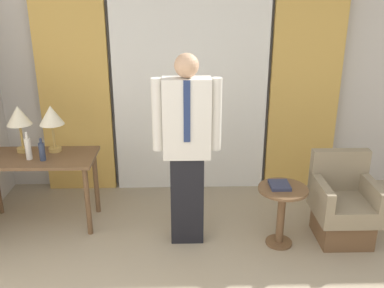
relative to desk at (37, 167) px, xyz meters
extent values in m
cube|color=beige|center=(1.51, 0.93, 0.74)|extent=(10.00, 0.06, 2.70)
cube|color=white|center=(1.51, 0.80, 0.68)|extent=(1.70, 0.06, 2.58)
cube|color=gold|center=(0.23, 0.80, 0.68)|extent=(0.77, 0.06, 2.58)
cube|color=gold|center=(2.79, 0.80, 0.68)|extent=(0.77, 0.06, 2.58)
cube|color=brown|center=(0.00, 0.00, 0.10)|extent=(1.14, 0.55, 0.03)
cylinder|color=brown|center=(0.51, -0.22, -0.27)|extent=(0.05, 0.05, 0.70)
cylinder|color=brown|center=(0.51, 0.22, -0.27)|extent=(0.05, 0.05, 0.70)
cylinder|color=tan|center=(-0.16, 0.14, 0.13)|extent=(0.12, 0.12, 0.04)
cylinder|color=tan|center=(-0.16, 0.14, 0.27)|extent=(0.02, 0.02, 0.24)
cone|color=beige|center=(-0.16, 0.14, 0.48)|extent=(0.24, 0.24, 0.19)
cylinder|color=tan|center=(0.16, 0.14, 0.13)|extent=(0.12, 0.12, 0.04)
cylinder|color=tan|center=(0.16, 0.14, 0.27)|extent=(0.02, 0.02, 0.24)
cone|color=beige|center=(0.16, 0.14, 0.48)|extent=(0.24, 0.24, 0.19)
cylinder|color=silver|center=(-0.03, -0.06, 0.22)|extent=(0.06, 0.06, 0.21)
cylinder|color=silver|center=(-0.03, -0.06, 0.35)|extent=(0.02, 0.02, 0.06)
cylinder|color=#2D3851|center=(0.10, -0.10, 0.20)|extent=(0.06, 0.06, 0.17)
cylinder|color=#2D3851|center=(0.10, -0.10, 0.31)|extent=(0.02, 0.02, 0.05)
cube|color=black|center=(1.45, -0.34, -0.19)|extent=(0.30, 0.16, 0.84)
cube|color=silver|center=(1.45, -0.34, 0.58)|extent=(0.41, 0.19, 0.70)
cube|color=navy|center=(1.45, -0.44, 0.67)|extent=(0.06, 0.01, 0.53)
cylinder|color=silver|center=(1.20, -0.34, 0.62)|extent=(0.09, 0.09, 0.63)
cylinder|color=silver|center=(1.70, -0.34, 0.62)|extent=(0.09, 0.09, 0.63)
sphere|color=tan|center=(1.45, -0.34, 1.04)|extent=(0.20, 0.20, 0.20)
cube|color=brown|center=(2.91, -0.37, -0.49)|extent=(0.46, 0.46, 0.25)
cube|color=gray|center=(2.91, -0.37, -0.28)|extent=(0.54, 0.55, 0.16)
cube|color=gray|center=(2.91, -0.14, 0.00)|extent=(0.54, 0.10, 0.40)
cube|color=gray|center=(2.68, -0.37, -0.11)|extent=(0.08, 0.55, 0.18)
cube|color=gray|center=(3.14, -0.37, -0.11)|extent=(0.08, 0.55, 0.18)
cylinder|color=brown|center=(2.31, -0.44, -0.60)|extent=(0.24, 0.24, 0.02)
cylinder|color=brown|center=(2.31, -0.44, -0.34)|extent=(0.07, 0.07, 0.55)
cylinder|color=brown|center=(2.31, -0.44, -0.05)|extent=(0.44, 0.44, 0.02)
cube|color=#2D334C|center=(2.28, -0.41, -0.02)|extent=(0.17, 0.20, 0.03)
camera|label=1|loc=(1.40, -3.83, 1.66)|focal=40.00mm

